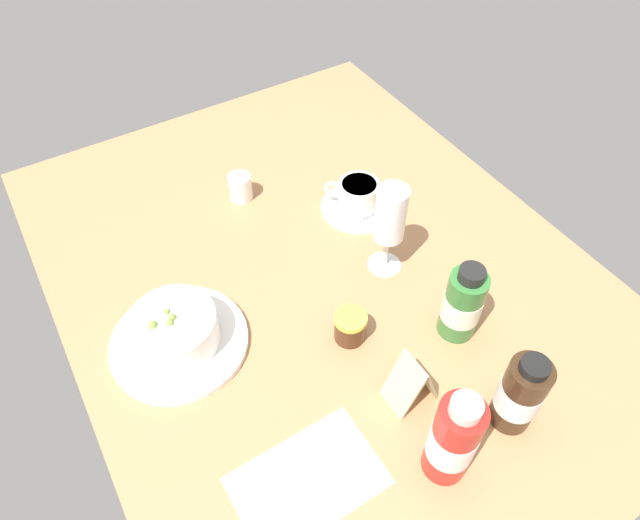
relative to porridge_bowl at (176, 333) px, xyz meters
The scene contains 11 objects.
ground_plane 26.96cm from the porridge_bowl, 93.11° to the left, with size 110.00×84.00×3.00cm, color #A8754C.
porridge_bowl is the anchor object (origin of this frame).
cutlery_setting 29.23cm from the porridge_bowl, 13.21° to the left, with size 12.63×19.24×0.90cm.
coffee_cup 41.82cm from the porridge_bowl, 105.38° to the left, with size 13.94×13.94×6.08cm.
creamer_jug 34.03cm from the porridge_bowl, 137.75° to the left, with size 4.37×5.28×5.69cm.
wine_glass 37.41cm from the porridge_bowl, 84.97° to the left, with size 5.80×5.80×17.19cm.
jam_jar 26.24cm from the porridge_bowl, 61.83° to the left, with size 5.06×5.06×5.20cm.
sauce_bottle_red 42.50cm from the porridge_bowl, 32.37° to the left, with size 5.95×5.95×16.94cm.
sauce_bottle_green 43.12cm from the porridge_bowl, 62.58° to the left, with size 5.95×5.95×14.22cm.
sauce_bottle_brown 49.59cm from the porridge_bowl, 44.73° to the left, with size 5.88×5.88×14.07cm.
menu_card 35.49cm from the porridge_bowl, 44.64° to the left, with size 5.13×6.81×8.87cm.
Camera 1 is at (53.74, -33.09, 74.51)cm, focal length 31.95 mm.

